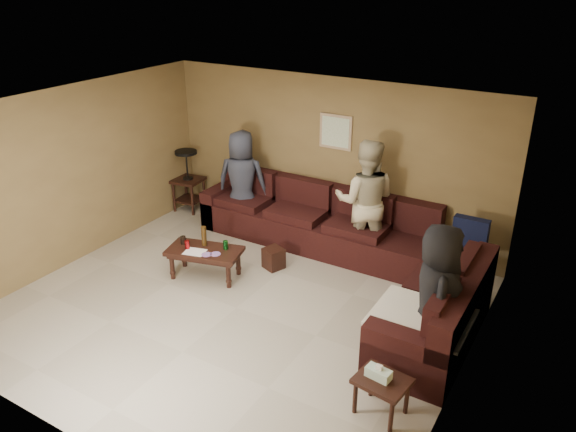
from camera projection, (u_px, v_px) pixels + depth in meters
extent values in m
plane|color=#ABA291|center=(237.00, 308.00, 7.08)|extent=(5.50, 5.50, 0.00)
cube|color=beige|center=(228.00, 117.00, 6.07)|extent=(5.50, 5.00, 0.10)
cube|color=olive|center=(329.00, 159.00, 8.52)|extent=(5.50, 0.10, 2.50)
cube|color=olive|center=(53.00, 326.00, 4.61)|extent=(5.50, 0.10, 2.50)
cube|color=olive|center=(73.00, 176.00, 7.85)|extent=(0.10, 5.00, 2.50)
cube|color=olive|center=(470.00, 279.00, 5.28)|extent=(0.10, 5.00, 2.50)
cube|color=black|center=(314.00, 231.00, 8.59)|extent=(3.70, 0.90, 0.45)
cube|color=black|center=(325.00, 197.00, 8.66)|extent=(3.70, 0.24, 0.45)
cube|color=black|center=(223.00, 203.00, 9.36)|extent=(0.24, 0.90, 0.63)
cube|color=black|center=(431.00, 324.00, 6.38)|extent=(0.90, 2.00, 0.45)
cube|color=black|center=(466.00, 298.00, 6.04)|extent=(0.24, 2.00, 0.45)
cube|color=black|center=(405.00, 360.00, 5.65)|extent=(0.90, 0.24, 0.63)
cube|color=black|center=(470.00, 234.00, 7.30)|extent=(0.45, 0.14, 0.45)
cube|color=white|center=(421.00, 317.00, 5.88)|extent=(1.00, 0.85, 0.04)
cube|color=black|center=(205.00, 251.00, 7.63)|extent=(1.10, 0.74, 0.05)
cube|color=black|center=(205.00, 255.00, 7.65)|extent=(1.01, 0.65, 0.05)
cylinder|color=black|center=(172.00, 267.00, 7.66)|extent=(0.06, 0.06, 0.37)
cylinder|color=black|center=(228.00, 275.00, 7.45)|extent=(0.06, 0.06, 0.37)
cylinder|color=black|center=(184.00, 255.00, 7.98)|extent=(0.06, 0.06, 0.37)
cylinder|color=black|center=(238.00, 262.00, 7.77)|extent=(0.06, 0.06, 0.37)
cylinder|color=#A81317|center=(187.00, 245.00, 7.61)|extent=(0.07, 0.07, 0.12)
cylinder|color=#12681D|center=(226.00, 245.00, 7.61)|extent=(0.07, 0.07, 0.12)
cylinder|color=#35220C|center=(204.00, 236.00, 7.67)|extent=(0.07, 0.07, 0.28)
cylinder|color=black|center=(183.00, 240.00, 7.75)|extent=(0.08, 0.08, 0.11)
cube|color=white|center=(195.00, 252.00, 7.55)|extent=(0.33, 0.28, 0.00)
cylinder|color=#DC4D97|center=(207.00, 255.00, 7.48)|extent=(0.14, 0.14, 0.01)
cylinder|color=#DC4D97|center=(216.00, 254.00, 7.49)|extent=(0.14, 0.14, 0.01)
cube|color=black|center=(188.00, 180.00, 9.70)|extent=(0.52, 0.52, 0.05)
cube|color=black|center=(190.00, 199.00, 9.84)|extent=(0.46, 0.46, 0.03)
cylinder|color=black|center=(174.00, 197.00, 9.72)|extent=(0.05, 0.05, 0.55)
cylinder|color=black|center=(192.00, 200.00, 9.58)|extent=(0.05, 0.05, 0.55)
cylinder|color=black|center=(186.00, 190.00, 10.04)|extent=(0.05, 0.05, 0.55)
cylinder|color=black|center=(204.00, 193.00, 9.89)|extent=(0.05, 0.05, 0.55)
cylinder|color=black|center=(188.00, 178.00, 9.68)|extent=(0.17, 0.17, 0.03)
cylinder|color=black|center=(187.00, 165.00, 9.58)|extent=(0.03, 0.03, 0.45)
cylinder|color=black|center=(186.00, 152.00, 9.49)|extent=(0.38, 0.38, 0.05)
cube|color=black|center=(382.00, 381.00, 5.27)|extent=(0.54, 0.46, 0.04)
cylinder|color=black|center=(355.00, 397.00, 5.35)|extent=(0.04, 0.04, 0.38)
cylinder|color=black|center=(391.00, 415.00, 5.13)|extent=(0.04, 0.04, 0.38)
cylinder|color=black|center=(371.00, 380.00, 5.57)|extent=(0.04, 0.04, 0.38)
cylinder|color=black|center=(407.00, 397.00, 5.35)|extent=(0.04, 0.04, 0.38)
cube|color=white|center=(378.00, 373.00, 5.26)|extent=(0.25, 0.15, 0.10)
cube|color=white|center=(379.00, 367.00, 5.23)|extent=(0.06, 0.04, 0.05)
cube|color=black|center=(274.00, 258.00, 7.95)|extent=(0.32, 0.32, 0.30)
cube|color=tan|center=(336.00, 132.00, 8.27)|extent=(0.52, 0.03, 0.52)
cube|color=silver|center=(335.00, 132.00, 8.26)|extent=(0.44, 0.01, 0.44)
imported|color=#2C303E|center=(242.00, 181.00, 8.88)|extent=(0.94, 0.78, 1.64)
imported|color=beige|center=(365.00, 201.00, 7.91)|extent=(1.05, 0.93, 1.80)
imported|color=black|center=(436.00, 296.00, 5.84)|extent=(0.77, 0.92, 1.61)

